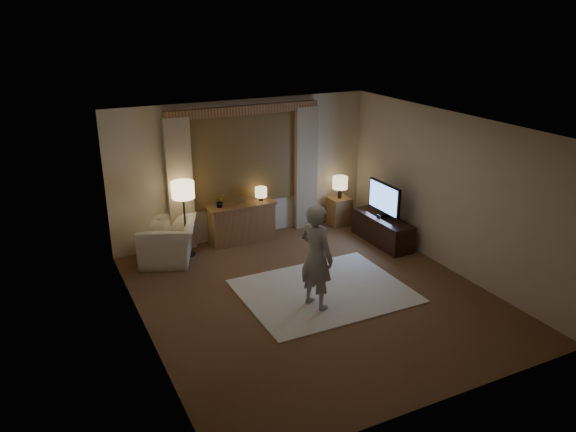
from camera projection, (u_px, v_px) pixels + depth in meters
room at (300, 204)px, 8.49m from camera, size 5.04×5.54×2.64m
rug at (324, 291)px, 8.67m from camera, size 2.50×2.00×0.02m
sideboard at (242, 224)px, 10.44m from camera, size 1.20×0.40×0.70m
picture_frame at (241, 201)px, 10.28m from camera, size 0.16×0.02×0.20m
plant at (220, 201)px, 10.10m from camera, size 0.17×0.13×0.30m
table_lamp_sideboard at (261, 193)px, 10.41m from camera, size 0.22×0.22×0.30m
floor_lamp at (183, 194)px, 9.58m from camera, size 0.39×0.39×1.35m
armchair at (168, 241)px, 9.66m from camera, size 1.26×1.34×0.70m
side_table at (339, 211)px, 11.28m from camera, size 0.40×0.40×0.56m
table_lamp_side at (340, 183)px, 11.08m from camera, size 0.30×0.30×0.44m
tv_stand at (382, 230)px, 10.42m from camera, size 0.45×1.40×0.50m
tv at (384, 199)px, 10.20m from camera, size 0.22×0.90×0.65m
person at (316, 256)px, 7.96m from camera, size 0.54×0.66×1.57m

